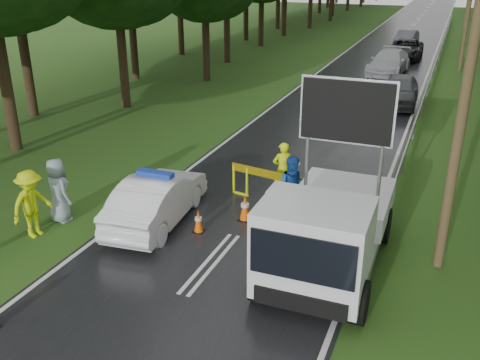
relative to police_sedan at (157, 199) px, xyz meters
The scene contains 19 objects.
ground 2.85m from the police_sedan, 32.23° to the right, with size 160.00×160.00×0.00m, color #264C15.
road 28.63m from the police_sedan, 85.33° to the left, with size 7.00×140.00×0.02m, color black.
guardrail 28.84m from the police_sedan, 77.92° to the left, with size 0.12×60.06×0.70m.
utility_pole_near 8.72m from the police_sedan, ahead, with size 1.40×0.24×10.00m.
police_sedan is the anchor object (origin of this frame).
work_truck 5.12m from the police_sedan, ahead, with size 2.50×5.50×4.37m.
barrier 3.45m from the police_sedan, 44.93° to the left, with size 2.50×0.49×1.05m.
officer 4.11m from the police_sedan, 48.57° to the left, with size 0.64×0.42×1.77m, color #E0FF0D.
civilian 3.85m from the police_sedan, 23.49° to the left, with size 0.94×0.73×1.93m, color #164692.
bystander_left 3.31m from the police_sedan, 144.08° to the right, with size 1.22×0.70×1.89m, color #CCE50C.
bystander_right 2.79m from the police_sedan, 160.24° to the right, with size 0.91×0.60×1.87m, color gray.
queue_car_first 16.70m from the police_sedan, 73.28° to the left, with size 1.80×4.47×1.52m, color #3F4147.
queue_car_second 24.14m from the police_sedan, 82.25° to the left, with size 2.09×5.15×1.50m, color #9EA2A6.
queue_car_third 30.14m from the police_sedan, 82.97° to the left, with size 2.31×5.01×1.39m, color black.
queue_car_fourth 36.05m from the police_sedan, 85.01° to the left, with size 1.42×4.06×1.34m, color #38393F.
cone_center 1.39m from the police_sedan, ahead, with size 0.31×0.31×0.67m.
cone_far 2.50m from the police_sedan, 24.59° to the left, with size 0.37×0.37×0.79m.
cone_left_mid 1.13m from the police_sedan, 115.63° to the right, with size 0.34×0.34×0.73m.
cone_right 6.44m from the police_sedan, 24.91° to the left, with size 0.34×0.34×0.71m.
Camera 1 is at (4.90, -10.30, 6.99)m, focal length 40.00 mm.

